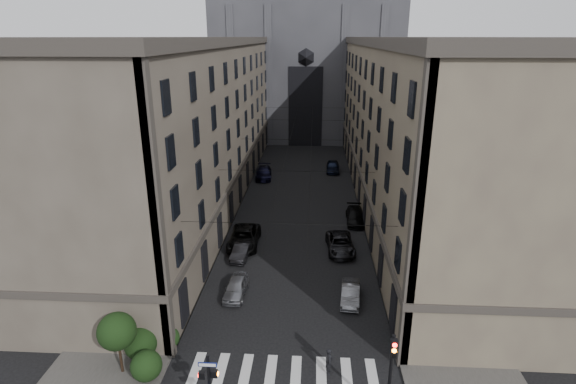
% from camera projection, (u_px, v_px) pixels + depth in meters
% --- Properties ---
extents(sidewalk_left, '(7.00, 80.00, 0.15)m').
position_uv_depth(sidewalk_left, '(217.00, 195.00, 56.34)').
color(sidewalk_left, '#383533').
rests_on(sidewalk_left, ground).
extents(sidewalk_right, '(7.00, 80.00, 0.15)m').
position_uv_depth(sidewalk_right, '(385.00, 198.00, 55.20)').
color(sidewalk_right, '#383533').
rests_on(sidewalk_right, ground).
extents(zebra_crossing, '(11.00, 3.20, 0.01)m').
position_uv_depth(zebra_crossing, '(283.00, 374.00, 26.56)').
color(zebra_crossing, beige).
rests_on(zebra_crossing, ground).
extents(building_left, '(13.60, 60.60, 18.85)m').
position_uv_depth(building_left, '(188.00, 121.00, 53.47)').
color(building_left, '#4A4239').
rests_on(building_left, ground).
extents(building_right, '(13.60, 60.60, 18.85)m').
position_uv_depth(building_right, '(416.00, 124.00, 52.01)').
color(building_right, brown).
rests_on(building_right, ground).
extents(gothic_tower, '(35.00, 23.00, 58.00)m').
position_uv_depth(gothic_tower, '(307.00, 43.00, 86.72)').
color(gothic_tower, '#2D2D33').
rests_on(gothic_tower, ground).
extents(pedestrian_signal_left, '(1.02, 0.38, 4.00)m').
position_uv_depth(pedestrian_signal_left, '(209.00, 383.00, 22.69)').
color(pedestrian_signal_left, black).
rests_on(pedestrian_signal_left, ground).
extents(traffic_light_right, '(0.34, 0.50, 5.20)m').
position_uv_depth(traffic_light_right, '(391.00, 369.00, 22.27)').
color(traffic_light_right, black).
rests_on(traffic_light_right, ground).
extents(shrub_cluster, '(3.90, 4.40, 3.90)m').
position_uv_depth(shrub_cluster, '(136.00, 343.00, 26.45)').
color(shrub_cluster, black).
rests_on(shrub_cluster, sidewalk_left).
extents(tram_wires, '(14.00, 60.00, 0.43)m').
position_uv_depth(tram_wires, '(300.00, 141.00, 53.08)').
color(tram_wires, black).
rests_on(tram_wires, ground).
extents(car_left_near, '(1.77, 4.02, 1.35)m').
position_uv_depth(car_left_near, '(236.00, 287.00, 34.47)').
color(car_left_near, gray).
rests_on(car_left_near, ground).
extents(car_left_midnear, '(1.73, 3.97, 1.27)m').
position_uv_depth(car_left_midnear, '(242.00, 251.00, 40.34)').
color(car_left_midnear, black).
rests_on(car_left_midnear, ground).
extents(car_left_midfar, '(2.77, 5.93, 1.64)m').
position_uv_depth(car_left_midfar, '(244.00, 238.00, 42.58)').
color(car_left_midfar, black).
rests_on(car_left_midfar, ground).
extents(car_left_far, '(2.55, 5.46, 1.54)m').
position_uv_depth(car_left_far, '(264.00, 173.00, 63.05)').
color(car_left_far, black).
rests_on(car_left_far, ground).
extents(car_right_near, '(1.72, 3.97, 1.27)m').
position_uv_depth(car_right_near, '(350.00, 293.00, 33.72)').
color(car_right_near, slate).
rests_on(car_right_near, ground).
extents(car_right_midnear, '(2.73, 5.37, 1.45)m').
position_uv_depth(car_right_midnear, '(340.00, 244.00, 41.54)').
color(car_right_midnear, black).
rests_on(car_right_midnear, ground).
extents(car_right_midfar, '(2.06, 4.92, 1.42)m').
position_uv_depth(car_right_midfar, '(356.00, 216.00, 48.02)').
color(car_right_midfar, black).
rests_on(car_right_midfar, ground).
extents(car_right_far, '(2.05, 4.76, 1.60)m').
position_uv_depth(car_right_far, '(333.00, 166.00, 66.04)').
color(car_right_far, black).
rests_on(car_right_far, ground).
extents(pedestrian, '(0.47, 0.66, 1.69)m').
position_uv_depth(pedestrian, '(329.00, 361.00, 26.36)').
color(pedestrian, black).
rests_on(pedestrian, ground).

